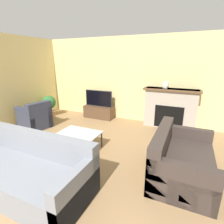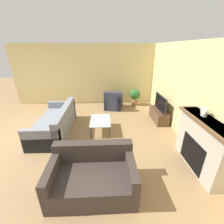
# 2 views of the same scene
# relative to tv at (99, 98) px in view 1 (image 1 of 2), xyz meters

# --- Properties ---
(wall_back) EXTENTS (8.73, 0.06, 2.70)m
(wall_back) POSITION_rel_tv_xyz_m (0.78, 0.32, 0.65)
(wall_back) COLOR beige
(wall_back) RESTS_ON ground_plane
(fireplace) EXTENTS (1.59, 0.42, 1.18)m
(fireplace) POSITION_rel_tv_xyz_m (2.36, 0.10, -0.09)
(fireplace) COLOR #B2A899
(fireplace) RESTS_ON ground_plane
(tv_stand) EXTENTS (1.04, 0.41, 0.43)m
(tv_stand) POSITION_rel_tv_xyz_m (0.00, 0.00, -0.49)
(tv_stand) COLOR brown
(tv_stand) RESTS_ON ground_plane
(tv) EXTENTS (0.98, 0.06, 0.55)m
(tv) POSITION_rel_tv_xyz_m (0.00, 0.00, 0.00)
(tv) COLOR #232328
(tv) RESTS_ON tv_stand
(couch_sectional) EXTENTS (2.23, 0.96, 0.82)m
(couch_sectional) POSITION_rel_tv_xyz_m (0.61, -3.58, -0.42)
(couch_sectional) COLOR gray
(couch_sectional) RESTS_ON ground_plane
(couch_loveseat) EXTENTS (0.96, 1.56, 0.82)m
(couch_loveseat) POSITION_rel_tv_xyz_m (2.83, -2.24, -0.41)
(couch_loveseat) COLOR #3D332D
(couch_loveseat) RESTS_ON ground_plane
(armchair_by_window) EXTENTS (0.95, 0.87, 0.82)m
(armchair_by_window) POSITION_rel_tv_xyz_m (-1.30, -1.61, -0.40)
(armchair_by_window) COLOR #33384C
(armchair_by_window) RESTS_ON ground_plane
(coffee_table) EXTENTS (0.94, 0.64, 0.39)m
(coffee_table) POSITION_rel_tv_xyz_m (0.65, -2.15, -0.35)
(coffee_table) COLOR #333338
(coffee_table) RESTS_ON ground_plane
(potted_plant) EXTENTS (0.48, 0.48, 0.76)m
(potted_plant) POSITION_rel_tv_xyz_m (-1.72, -0.57, -0.24)
(potted_plant) COLOR #AD704C
(potted_plant) RESTS_ON ground_plane
(mantel_clock) EXTENTS (0.18, 0.07, 0.21)m
(mantel_clock) POSITION_rel_tv_xyz_m (2.17, 0.10, 0.58)
(mantel_clock) COLOR beige
(mantel_clock) RESTS_ON fireplace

